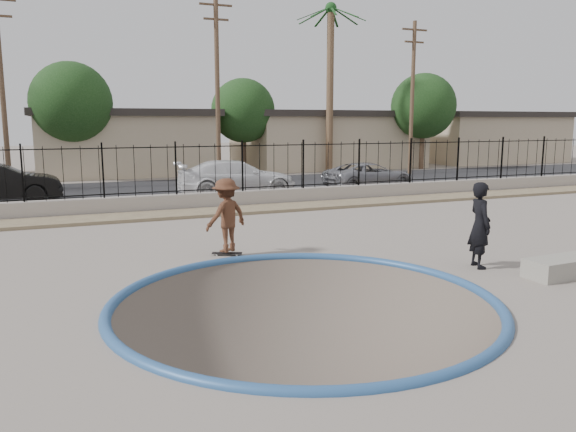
# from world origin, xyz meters

# --- Properties ---
(ground) EXTENTS (120.00, 120.00, 2.20)m
(ground) POSITION_xyz_m (0.00, 12.00, -1.10)
(ground) COLOR slate
(ground) RESTS_ON ground
(bowl_pit) EXTENTS (6.84, 6.84, 1.80)m
(bowl_pit) POSITION_xyz_m (0.00, -1.00, 0.00)
(bowl_pit) COLOR #4F433D
(bowl_pit) RESTS_ON ground
(coping_ring) EXTENTS (7.04, 7.04, 0.20)m
(coping_ring) POSITION_xyz_m (0.00, -1.00, 0.00)
(coping_ring) COLOR #2A5288
(coping_ring) RESTS_ON ground
(rock_strip) EXTENTS (42.00, 1.60, 0.11)m
(rock_strip) POSITION_xyz_m (0.00, 9.20, 0.06)
(rock_strip) COLOR #998A64
(rock_strip) RESTS_ON ground
(retaining_wall) EXTENTS (42.00, 0.45, 0.60)m
(retaining_wall) POSITION_xyz_m (0.00, 10.30, 0.30)
(retaining_wall) COLOR gray
(retaining_wall) RESTS_ON ground
(fence) EXTENTS (40.00, 0.04, 1.80)m
(fence) POSITION_xyz_m (0.00, 10.30, 1.50)
(fence) COLOR black
(fence) RESTS_ON retaining_wall
(street) EXTENTS (90.00, 8.00, 0.04)m
(street) POSITION_xyz_m (0.00, 17.00, 0.02)
(street) COLOR black
(street) RESTS_ON ground
(house_center) EXTENTS (10.60, 8.60, 3.90)m
(house_center) POSITION_xyz_m (0.00, 26.50, 1.97)
(house_center) COLOR tan
(house_center) RESTS_ON ground
(house_east) EXTENTS (12.60, 8.60, 3.90)m
(house_east) POSITION_xyz_m (14.00, 26.50, 1.97)
(house_east) COLOR tan
(house_east) RESTS_ON ground
(house_east_far) EXTENTS (11.60, 8.60, 3.90)m
(house_east_far) POSITION_xyz_m (28.00, 26.50, 1.97)
(house_east_far) COLOR tan
(house_east_far) RESTS_ON ground
(palm_right) EXTENTS (2.30, 2.30, 10.30)m
(palm_right) POSITION_xyz_m (12.00, 22.00, 7.33)
(palm_right) COLOR brown
(palm_right) RESTS_ON ground
(utility_pole_left) EXTENTS (1.70, 0.24, 9.00)m
(utility_pole_left) POSITION_xyz_m (-6.00, 19.00, 4.70)
(utility_pole_left) COLOR #473323
(utility_pole_left) RESTS_ON ground
(utility_pole_mid) EXTENTS (1.70, 0.24, 9.50)m
(utility_pole_mid) POSITION_xyz_m (4.00, 19.00, 4.96)
(utility_pole_mid) COLOR #473323
(utility_pole_mid) RESTS_ON ground
(utility_pole_right) EXTENTS (1.70, 0.24, 9.00)m
(utility_pole_right) POSITION_xyz_m (16.00, 19.00, 4.70)
(utility_pole_right) COLOR #473323
(utility_pole_right) RESTS_ON ground
(street_tree_left) EXTENTS (4.32, 4.32, 6.36)m
(street_tree_left) POSITION_xyz_m (-3.00, 23.00, 4.19)
(street_tree_left) COLOR #473323
(street_tree_left) RESTS_ON ground
(street_tree_mid) EXTENTS (3.96, 3.96, 5.83)m
(street_tree_mid) POSITION_xyz_m (7.00, 24.00, 3.84)
(street_tree_mid) COLOR #473323
(street_tree_mid) RESTS_ON ground
(street_tree_right) EXTENTS (4.32, 4.32, 6.36)m
(street_tree_right) POSITION_xyz_m (19.00, 22.00, 4.19)
(street_tree_right) COLOR #473323
(street_tree_right) RESTS_ON ground
(skater) EXTENTS (1.31, 1.06, 1.77)m
(skater) POSITION_xyz_m (-0.27, 3.00, 0.89)
(skater) COLOR brown
(skater) RESTS_ON ground
(skateboard) EXTENTS (0.74, 0.46, 0.06)m
(skateboard) POSITION_xyz_m (-0.27, 3.00, 0.05)
(skateboard) COLOR black
(skateboard) RESTS_ON ground
(videographer) EXTENTS (0.62, 0.79, 1.91)m
(videographer) POSITION_xyz_m (4.58, -0.22, 0.95)
(videographer) COLOR black
(videographer) RESTS_ON ground
(concrete_ledge) EXTENTS (1.63, 0.77, 0.40)m
(concrete_ledge) POSITION_xyz_m (5.66, -1.50, 0.20)
(concrete_ledge) COLOR gray
(concrete_ledge) RESTS_ON ground
(car_c) EXTENTS (5.33, 2.46, 1.51)m
(car_c) POSITION_xyz_m (3.24, 13.44, 0.79)
(car_c) COLOR silver
(car_c) RESTS_ON street
(car_d) EXTENTS (4.60, 2.44, 1.23)m
(car_d) POSITION_xyz_m (9.82, 13.40, 0.65)
(car_d) COLOR gray
(car_d) RESTS_ON street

